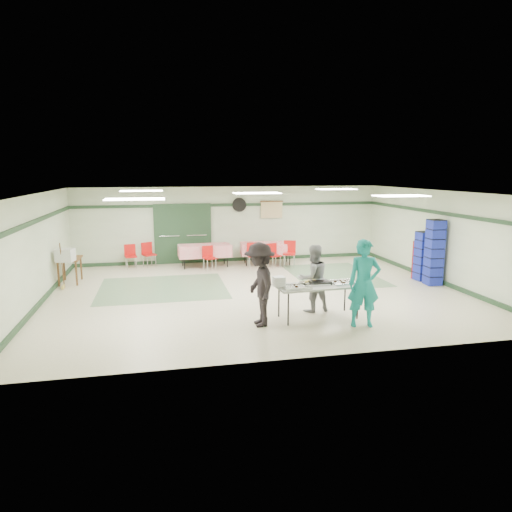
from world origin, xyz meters
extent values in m
plane|color=beige|center=(0.00, 0.00, 0.00)|extent=(11.00, 11.00, 0.00)
plane|color=silver|center=(0.00, 0.00, 2.70)|extent=(11.00, 11.00, 0.00)
plane|color=beige|center=(0.00, 4.50, 1.35)|extent=(11.00, 0.00, 11.00)
plane|color=beige|center=(0.00, -4.50, 1.35)|extent=(11.00, 0.00, 11.00)
plane|color=beige|center=(-5.50, 0.00, 1.35)|extent=(0.00, 9.00, 9.00)
plane|color=beige|center=(5.50, 0.00, 1.35)|extent=(0.00, 9.00, 9.00)
cube|color=#203A23|center=(0.00, 4.47, 2.05)|extent=(11.00, 0.06, 0.10)
cube|color=#203A23|center=(0.00, 4.47, 0.06)|extent=(11.00, 0.06, 0.12)
cube|color=#203A23|center=(-5.47, 0.00, 2.05)|extent=(0.06, 9.00, 0.10)
cube|color=#203A23|center=(-5.47, 0.00, 0.06)|extent=(0.06, 9.00, 0.12)
cube|color=#203A23|center=(5.47, 0.00, 2.05)|extent=(0.06, 9.00, 0.10)
cube|color=#203A23|center=(5.47, 0.00, 0.06)|extent=(0.06, 9.00, 0.12)
cube|color=#5D7A59|center=(-2.50, 1.00, 0.00)|extent=(3.50, 3.00, 0.01)
cube|color=#5D7A59|center=(2.80, 1.50, 0.00)|extent=(2.50, 3.50, 0.01)
cube|color=gray|center=(-2.20, 4.44, 1.05)|extent=(0.90, 0.06, 2.10)
cube|color=gray|center=(-1.25, 4.44, 1.05)|extent=(0.90, 0.06, 2.10)
cube|color=#203A23|center=(-1.73, 4.42, 1.05)|extent=(2.00, 0.03, 2.15)
cylinder|color=black|center=(0.30, 4.44, 2.05)|extent=(0.50, 0.10, 0.50)
cube|color=beige|center=(1.50, 4.44, 1.85)|extent=(0.80, 0.02, 0.60)
cube|color=#B5B5B0|center=(0.88, -2.42, 0.74)|extent=(1.95, 0.90, 0.04)
cylinder|color=black|center=(0.09, -2.78, 0.36)|extent=(0.04, 0.04, 0.72)
cylinder|color=black|center=(1.72, -2.66, 0.36)|extent=(0.04, 0.04, 0.72)
cylinder|color=black|center=(0.04, -2.17, 0.36)|extent=(0.04, 0.04, 0.72)
cylinder|color=black|center=(1.68, -2.05, 0.36)|extent=(0.04, 0.04, 0.72)
cube|color=silver|center=(1.51, -2.41, 0.77)|extent=(0.60, 0.47, 0.02)
cube|color=silver|center=(0.82, -2.35, 0.77)|extent=(0.62, 0.49, 0.02)
cube|color=silver|center=(0.33, -2.56, 0.77)|extent=(0.62, 0.48, 0.02)
cube|color=black|center=(0.93, -2.40, 0.80)|extent=(0.47, 0.31, 0.08)
cube|color=white|center=(-0.02, -2.37, 0.87)|extent=(0.26, 0.24, 0.22)
imported|color=teal|center=(1.63, -3.12, 0.93)|extent=(0.75, 0.57, 1.86)
imported|color=gray|center=(0.93, -1.92, 0.79)|extent=(0.88, 0.74, 1.59)
imported|color=black|center=(-0.50, -2.63, 0.89)|extent=(0.69, 1.17, 1.79)
cube|color=red|center=(1.16, 3.69, 0.74)|extent=(1.90, 0.96, 0.05)
cube|color=red|center=(1.16, 3.69, 0.55)|extent=(1.90, 0.98, 0.40)
cylinder|color=black|center=(0.37, 3.45, 0.36)|extent=(0.04, 0.04, 0.72)
cylinder|color=black|center=(1.89, 3.31, 0.36)|extent=(0.04, 0.04, 0.72)
cylinder|color=black|center=(0.43, 4.06, 0.36)|extent=(0.04, 0.04, 0.72)
cylinder|color=black|center=(1.94, 3.92, 0.36)|extent=(0.04, 0.04, 0.72)
cube|color=red|center=(-1.04, 3.69, 0.74)|extent=(1.79, 0.84, 0.05)
cube|color=red|center=(-1.04, 3.69, 0.55)|extent=(1.80, 0.86, 0.40)
cylinder|color=black|center=(-1.76, 3.36, 0.36)|extent=(0.04, 0.04, 0.72)
cylinder|color=black|center=(-0.30, 3.43, 0.36)|extent=(0.04, 0.04, 0.72)
cylinder|color=black|center=(-1.79, 3.95, 0.36)|extent=(0.04, 0.04, 0.72)
cylinder|color=black|center=(-0.32, 4.01, 0.36)|extent=(0.04, 0.04, 0.72)
cube|color=red|center=(1.25, 3.04, 0.42)|extent=(0.47, 0.47, 0.04)
cube|color=red|center=(1.20, 3.20, 0.62)|extent=(0.37, 0.15, 0.38)
cylinder|color=silver|center=(1.15, 2.85, 0.20)|extent=(0.02, 0.02, 0.40)
cylinder|color=silver|center=(1.44, 2.94, 0.20)|extent=(0.02, 0.02, 0.40)
cylinder|color=silver|center=(1.06, 3.14, 0.20)|extent=(0.02, 0.02, 0.40)
cylinder|color=silver|center=(1.35, 3.23, 0.20)|extent=(0.02, 0.02, 0.40)
cube|color=red|center=(0.53, 3.04, 0.44)|extent=(0.41, 0.41, 0.04)
cube|color=red|center=(0.54, 3.22, 0.66)|extent=(0.40, 0.05, 0.40)
cylinder|color=silver|center=(0.37, 2.88, 0.21)|extent=(0.02, 0.02, 0.42)
cylinder|color=silver|center=(0.69, 2.87, 0.21)|extent=(0.02, 0.02, 0.42)
cylinder|color=silver|center=(0.38, 3.20, 0.21)|extent=(0.02, 0.02, 0.42)
cylinder|color=silver|center=(0.70, 3.19, 0.21)|extent=(0.02, 0.02, 0.42)
cube|color=red|center=(1.79, 3.04, 0.46)|extent=(0.53, 0.53, 0.04)
cube|color=red|center=(1.85, 3.21, 0.68)|extent=(0.40, 0.18, 0.41)
cylinder|color=silver|center=(1.58, 2.94, 0.22)|extent=(0.02, 0.02, 0.44)
cylinder|color=silver|center=(1.89, 2.82, 0.22)|extent=(0.02, 0.02, 0.44)
cylinder|color=silver|center=(1.69, 3.25, 0.22)|extent=(0.02, 0.02, 0.44)
cylinder|color=silver|center=(2.00, 3.14, 0.22)|extent=(0.02, 0.02, 0.44)
cube|color=red|center=(-0.95, 3.04, 0.41)|extent=(0.47, 0.47, 0.04)
cube|color=red|center=(-1.00, 3.20, 0.62)|extent=(0.37, 0.15, 0.38)
cylinder|color=silver|center=(-1.05, 2.85, 0.20)|extent=(0.02, 0.02, 0.39)
cylinder|color=silver|center=(-0.76, 2.94, 0.20)|extent=(0.02, 0.02, 0.39)
cylinder|color=silver|center=(-1.14, 3.13, 0.20)|extent=(0.02, 0.02, 0.39)
cylinder|color=silver|center=(-0.85, 3.22, 0.20)|extent=(0.02, 0.02, 0.39)
cube|color=red|center=(-2.91, 4.00, 0.43)|extent=(0.53, 0.53, 0.04)
cube|color=red|center=(-2.99, 4.16, 0.64)|extent=(0.36, 0.21, 0.39)
cylinder|color=silver|center=(-2.98, 3.79, 0.20)|extent=(0.02, 0.02, 0.41)
cylinder|color=silver|center=(-2.70, 3.93, 0.20)|extent=(0.02, 0.02, 0.41)
cylinder|color=silver|center=(-3.12, 4.07, 0.20)|extent=(0.02, 0.02, 0.41)
cylinder|color=silver|center=(-2.84, 4.21, 0.20)|extent=(0.02, 0.02, 0.41)
cube|color=red|center=(-3.52, 3.89, 0.41)|extent=(0.44, 0.44, 0.04)
cube|color=red|center=(-3.55, 4.05, 0.62)|extent=(0.38, 0.11, 0.37)
cylinder|color=silver|center=(-3.63, 3.71, 0.20)|extent=(0.02, 0.02, 0.39)
cylinder|color=silver|center=(-3.34, 3.77, 0.20)|extent=(0.02, 0.02, 0.39)
cylinder|color=silver|center=(-3.69, 4.00, 0.20)|extent=(0.02, 0.02, 0.39)
cylinder|color=silver|center=(-3.40, 4.06, 0.20)|extent=(0.02, 0.02, 0.39)
cube|color=#1A2AA1|center=(5.15, -0.24, 0.95)|extent=(0.44, 0.44, 1.90)
cube|color=#A51014|center=(5.15, 0.42, 0.59)|extent=(0.41, 0.41, 1.17)
cube|color=#1A2AA1|center=(5.15, 0.33, 0.74)|extent=(0.41, 0.41, 1.48)
cube|color=brown|center=(-5.15, 2.19, 0.72)|extent=(0.62, 0.95, 0.05)
cube|color=brown|center=(-5.40, 1.80, 0.35)|extent=(0.05, 0.05, 0.70)
cube|color=brown|center=(-4.91, 1.80, 0.35)|extent=(0.05, 0.05, 0.70)
cube|color=brown|center=(-5.39, 2.58, 0.35)|extent=(0.05, 0.05, 0.70)
cube|color=brown|center=(-4.90, 2.57, 0.35)|extent=(0.05, 0.05, 0.70)
cube|color=#B9B9B4|center=(-5.15, 1.67, 0.92)|extent=(0.52, 0.47, 0.36)
cylinder|color=brown|center=(-5.23, 1.54, 0.67)|extent=(0.03, 0.21, 1.28)
camera|label=1|loc=(-2.52, -11.74, 3.26)|focal=32.00mm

